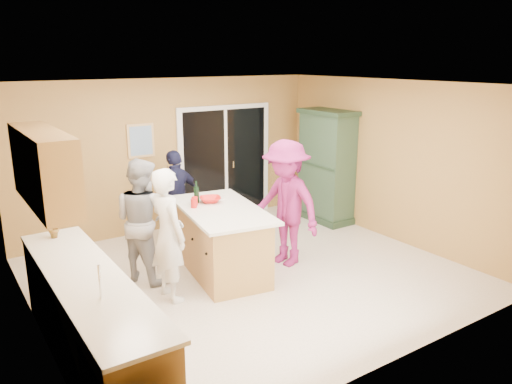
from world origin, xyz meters
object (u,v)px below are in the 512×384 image
woman_grey (142,220)px  green_hutch (327,168)px  woman_navy (177,197)px  woman_white (168,235)px  woman_magenta (286,203)px  kitchen_island (222,243)px

woman_grey → green_hutch: bearing=-106.5°
woman_grey → woman_navy: (0.96, 1.00, -0.07)m
green_hutch → woman_navy: green_hutch is taller
woman_white → woman_navy: size_ratio=1.09×
green_hutch → woman_magenta: size_ratio=1.12×
green_hutch → woman_magenta: green_hutch is taller
green_hutch → woman_magenta: 2.21m
kitchen_island → woman_magenta: size_ratio=1.07×
woman_white → woman_navy: bearing=-32.0°
woman_white → woman_grey: woman_grey is taller
kitchen_island → woman_white: size_ratio=1.16×
kitchen_island → woman_grey: woman_grey is taller
green_hutch → woman_white: 3.92m
woman_grey → woman_magenta: bearing=-133.6°
green_hutch → woman_grey: size_ratio=1.22×
green_hutch → woman_navy: (-2.79, 0.42, -0.23)m
woman_white → woman_navy: (0.91, 1.72, -0.07)m
green_hutch → woman_grey: 3.80m
kitchen_island → green_hutch: bearing=29.0°
kitchen_island → woman_magenta: 1.08m
woman_navy → woman_magenta: size_ratio=0.84×
woman_grey → woman_magenta: (1.91, -0.64, 0.08)m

